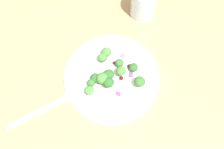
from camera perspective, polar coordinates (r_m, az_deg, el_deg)
ground_plane at (r=72.68cm, az=-2.19°, el=-0.42°), size 180.00×180.00×2.00cm
plate at (r=70.51cm, az=0.00°, el=-0.59°), size 23.53×23.53×1.70cm
dressing_pool at (r=70.11cm, az=0.00°, el=-0.45°), size 13.65×13.65×0.20cm
broccoli_floret_0 at (r=71.06cm, az=-1.10°, el=4.47°), size 2.52×2.52×2.55cm
broccoli_floret_1 at (r=68.59cm, az=1.80°, el=0.67°), size 2.41×2.41×2.44cm
broccoli_floret_2 at (r=68.54cm, az=-3.31°, el=-0.67°), size 2.30×2.30×2.33cm
broccoli_floret_3 at (r=67.05cm, az=-4.51°, el=-3.18°), size 2.20×2.20×2.23cm
broccoli_floret_4 at (r=70.36cm, az=-1.87°, el=3.39°), size 2.39×2.39×2.42cm
broccoli_floret_5 at (r=68.10cm, az=-0.75°, el=-0.16°), size 2.60×2.60×2.63cm
broccoli_floret_6 at (r=69.94cm, az=1.51°, el=2.31°), size 2.11×2.11×2.14cm
broccoli_floret_7 at (r=67.69cm, az=5.53°, el=-1.41°), size 2.66×2.66×2.69cm
broccoli_floret_8 at (r=69.84cm, az=4.28°, el=1.39°), size 2.27×2.27×2.29cm
broccoli_floret_9 at (r=67.78cm, az=-4.00°, el=-1.74°), size 1.93×1.93×1.95cm
broccoli_floret_10 at (r=67.10cm, az=-0.68°, el=-1.61°), size 2.60×2.60×2.63cm
broccoli_floret_11 at (r=67.57cm, az=-1.94°, el=-0.77°), size 2.90×2.90×2.94cm
cranberry_0 at (r=70.77cm, az=0.44°, el=2.34°), size 0.76×0.76×0.76cm
cranberry_1 at (r=70.77cm, az=3.42°, el=1.68°), size 1.00×1.00×1.00cm
cranberry_2 at (r=69.04cm, az=1.90°, el=-0.73°), size 0.95×0.95×0.95cm
onion_bit_0 at (r=72.34cm, az=2.10°, el=3.68°), size 1.39×1.31×0.37cm
onion_bit_1 at (r=69.90cm, az=3.84°, el=-0.05°), size 1.52×1.29×0.39cm
onion_bit_2 at (r=68.25cm, az=1.24°, el=-3.84°), size 1.17×1.39×0.54cm
fork at (r=70.23cm, az=-12.44°, el=-6.30°), size 17.17×10.54×0.50cm
water_glass at (r=77.66cm, az=6.30°, el=14.03°), size 6.70×6.70×9.14cm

